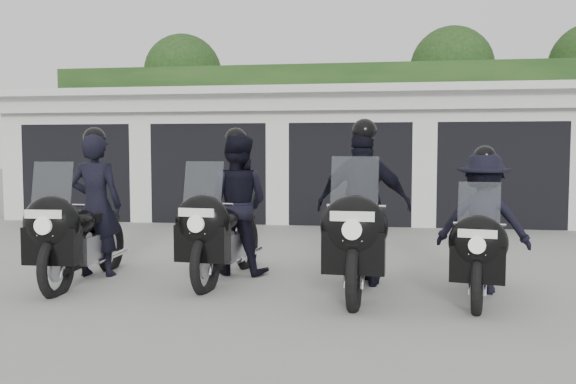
# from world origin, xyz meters

# --- Properties ---
(ground) EXTENTS (80.00, 80.00, 0.00)m
(ground) POSITION_xyz_m (0.00, 0.00, 0.00)
(ground) COLOR gray
(ground) RESTS_ON ground
(garage_block) EXTENTS (16.40, 6.80, 2.96)m
(garage_block) POSITION_xyz_m (-0.00, 8.06, 1.42)
(garage_block) COLOR silver
(garage_block) RESTS_ON ground
(background_vegetation) EXTENTS (20.00, 3.90, 5.80)m
(background_vegetation) POSITION_xyz_m (0.37, 12.92, 2.77)
(background_vegetation) COLOR #163212
(background_vegetation) RESTS_ON ground
(police_bike_a) EXTENTS (0.72, 2.27, 1.97)m
(police_bike_a) POSITION_xyz_m (-2.95, -0.48, 0.78)
(police_bike_a) COLOR black
(police_bike_a) RESTS_ON ground
(police_bike_b) EXTENTS (0.96, 2.27, 1.97)m
(police_bike_b) POSITION_xyz_m (-1.23, 0.04, 0.83)
(police_bike_b) COLOR black
(police_bike_b) RESTS_ON ground
(police_bike_c) EXTENTS (1.15, 2.37, 2.06)m
(police_bike_c) POSITION_xyz_m (0.45, -0.39, 0.87)
(police_bike_c) COLOR black
(police_bike_c) RESTS_ON ground
(police_bike_d) EXTENTS (1.12, 1.96, 1.73)m
(police_bike_d) POSITION_xyz_m (1.79, -0.51, 0.74)
(police_bike_d) COLOR black
(police_bike_d) RESTS_ON ground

